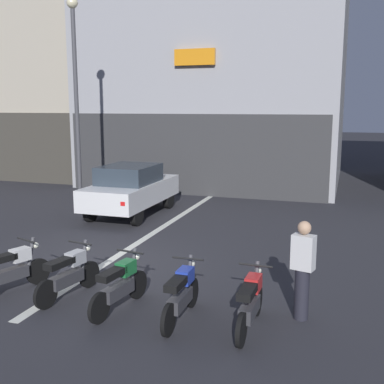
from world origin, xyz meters
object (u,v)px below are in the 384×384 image
motorcycle_silver_row_left_mid (69,273)px  car_white_crossing_near (131,188)px  motorcycle_red_row_rightmost (250,302)px  person_by_motorcycles (303,270)px  street_lamp (76,84)px  motorcycle_blue_row_right_mid (181,294)px  motorcycle_white_row_leftmost (12,269)px  motorcycle_green_row_centre (120,284)px

motorcycle_silver_row_left_mid → car_white_crossing_near: bearing=105.8°
motorcycle_red_row_rightmost → person_by_motorcycles: person_by_motorcycles is taller
street_lamp → motorcycle_blue_row_right_mid: size_ratio=4.15×
car_white_crossing_near → motorcycle_white_row_leftmost: 6.74m
motorcycle_green_row_centre → person_by_motorcycles: person_by_motorcycles is taller
car_white_crossing_near → person_by_motorcycles: person_by_motorcycles is taller
motorcycle_silver_row_left_mid → motorcycle_green_row_centre: size_ratio=1.00×
motorcycle_blue_row_right_mid → motorcycle_red_row_rightmost: same height
street_lamp → motorcycle_red_row_rightmost: (7.32, -7.01, -3.75)m
motorcycle_green_row_centre → motorcycle_red_row_rightmost: 2.29m
motorcycle_silver_row_left_mid → motorcycle_blue_row_right_mid: 2.30m
car_white_crossing_near → motorcycle_silver_row_left_mid: car_white_crossing_near is taller
street_lamp → motorcycle_white_row_leftmost: (2.74, -6.93, -3.75)m
motorcycle_silver_row_left_mid → motorcycle_red_row_rightmost: size_ratio=0.99×
street_lamp → motorcycle_silver_row_left_mid: (3.88, -6.78, -3.75)m
motorcycle_red_row_rightmost → motorcycle_blue_row_right_mid: bearing=-178.8°
motorcycle_silver_row_left_mid → motorcycle_green_row_centre: (1.15, -0.20, 0.00)m
motorcycle_silver_row_left_mid → motorcycle_green_row_centre: same height
motorcycle_silver_row_left_mid → person_by_motorcycles: size_ratio=0.99×
car_white_crossing_near → motorcycle_blue_row_right_mid: size_ratio=2.46×
motorcycle_green_row_centre → street_lamp: bearing=125.8°
motorcycle_silver_row_left_mid → person_by_motorcycles: 4.20m
car_white_crossing_near → motorcycle_green_row_centre: size_ratio=2.47×
motorcycle_white_row_leftmost → person_by_motorcycles: size_ratio=0.96×
motorcycle_red_row_rightmost → person_by_motorcycles: size_ratio=1.00×
street_lamp → person_by_motorcycles: street_lamp is taller
car_white_crossing_near → motorcycle_white_row_leftmost: (0.71, -6.69, -0.43)m
motorcycle_green_row_centre → motorcycle_blue_row_right_mid: bearing=-2.6°
motorcycle_white_row_leftmost → motorcycle_blue_row_right_mid: bearing=-1.8°
car_white_crossing_near → motorcycle_green_row_centre: 7.40m
motorcycle_blue_row_right_mid → motorcycle_green_row_centre: bearing=177.4°
motorcycle_white_row_leftmost → motorcycle_silver_row_left_mid: (1.14, 0.15, 0.00)m
street_lamp → person_by_motorcycles: bearing=-38.4°
car_white_crossing_near → motorcycle_red_row_rightmost: size_ratio=2.46×
street_lamp → car_white_crossing_near: bearing=-6.5°
car_white_crossing_near → motorcycle_red_row_rightmost: car_white_crossing_near is taller
motorcycle_blue_row_right_mid → person_by_motorcycles: (1.87, 0.67, 0.40)m
street_lamp → motorcycle_silver_row_left_mid: bearing=-60.2°
motorcycle_silver_row_left_mid → person_by_motorcycles: bearing=5.7°
motorcycle_silver_row_left_mid → motorcycle_green_row_centre: 1.16m
street_lamp → motorcycle_red_row_rightmost: 10.80m
motorcycle_green_row_centre → motorcycle_red_row_rightmost: same height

